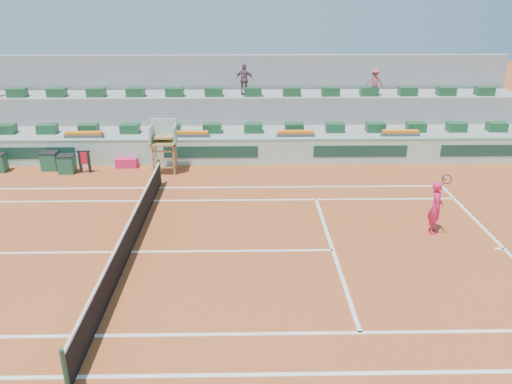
% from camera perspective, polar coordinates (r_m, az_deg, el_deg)
% --- Properties ---
extents(ground, '(90.00, 90.00, 0.00)m').
position_cam_1_polar(ground, '(16.33, -14.11, -6.67)').
color(ground, '#9D441E').
rests_on(ground, ground).
extents(seating_tier_lower, '(36.00, 4.00, 1.20)m').
position_cam_1_polar(seating_tier_lower, '(25.89, -9.27, 5.97)').
color(seating_tier_lower, '#999996').
rests_on(seating_tier_lower, ground).
extents(seating_tier_upper, '(36.00, 2.40, 2.60)m').
position_cam_1_polar(seating_tier_upper, '(27.24, -8.92, 8.32)').
color(seating_tier_upper, '#999996').
rests_on(seating_tier_upper, ground).
extents(stadium_back_wall, '(36.00, 0.40, 4.40)m').
position_cam_1_polar(stadium_back_wall, '(28.60, -8.61, 10.84)').
color(stadium_back_wall, '#999996').
rests_on(stadium_back_wall, ground).
extents(player_bag, '(0.97, 0.43, 0.43)m').
position_cam_1_polar(player_bag, '(23.96, -14.58, 3.24)').
color(player_bag, '#E21D5D').
rests_on(player_bag, ground).
extents(spectator_mid, '(1.00, 0.56, 1.61)m').
position_cam_1_polar(spectator_mid, '(26.21, -1.33, 12.74)').
color(spectator_mid, '#79515E').
rests_on(spectator_mid, seating_tier_upper).
extents(spectator_right, '(1.01, 0.74, 1.40)m').
position_cam_1_polar(spectator_right, '(26.82, 13.41, 12.14)').
color(spectator_right, '#A45258').
rests_on(spectator_right, seating_tier_upper).
extents(court_lines, '(23.89, 11.09, 0.01)m').
position_cam_1_polar(court_lines, '(16.33, -14.11, -6.65)').
color(court_lines, white).
rests_on(court_lines, ground).
extents(tennis_net, '(0.10, 11.97, 1.10)m').
position_cam_1_polar(tennis_net, '(16.09, -14.28, -5.02)').
color(tennis_net, black).
rests_on(tennis_net, ground).
extents(advertising_hoarding, '(36.00, 0.34, 1.26)m').
position_cam_1_polar(advertising_hoarding, '(23.79, -9.92, 4.57)').
color(advertising_hoarding, '#A0CAB8').
rests_on(advertising_hoarding, ground).
extents(umpire_chair, '(1.10, 0.90, 2.40)m').
position_cam_1_polar(umpire_chair, '(22.59, -10.49, 5.99)').
color(umpire_chair, olive).
rests_on(umpire_chair, ground).
extents(seat_row_lower, '(32.90, 0.60, 0.44)m').
position_cam_1_polar(seat_row_lower, '(24.82, -9.66, 7.21)').
color(seat_row_lower, '#194C28').
rests_on(seat_row_lower, seating_tier_lower).
extents(seat_row_upper, '(32.90, 0.60, 0.44)m').
position_cam_1_polar(seat_row_upper, '(26.34, -9.28, 11.22)').
color(seat_row_upper, '#194C28').
rests_on(seat_row_upper, seating_tier_upper).
extents(flower_planters, '(26.80, 0.36, 0.28)m').
position_cam_1_polar(flower_planters, '(24.35, -13.42, 6.42)').
color(flower_planters, '#4A4A4A').
rests_on(flower_planters, seating_tier_lower).
extents(drink_cooler_a, '(0.72, 0.62, 0.84)m').
position_cam_1_polar(drink_cooler_a, '(23.98, -20.81, 3.03)').
color(drink_cooler_a, '#194D36').
rests_on(drink_cooler_a, ground).
extents(drink_cooler_b, '(0.75, 0.65, 0.84)m').
position_cam_1_polar(drink_cooler_b, '(24.70, -22.47, 3.32)').
color(drink_cooler_b, '#194D36').
rests_on(drink_cooler_b, ground).
extents(towel_rack, '(0.60, 0.10, 1.03)m').
position_cam_1_polar(towel_rack, '(23.67, -19.03, 3.50)').
color(towel_rack, black).
rests_on(towel_rack, ground).
extents(tennis_player, '(0.61, 0.95, 2.28)m').
position_cam_1_polar(tennis_player, '(17.75, 19.87, -1.62)').
color(tennis_player, '#E21D5D').
rests_on(tennis_player, ground).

